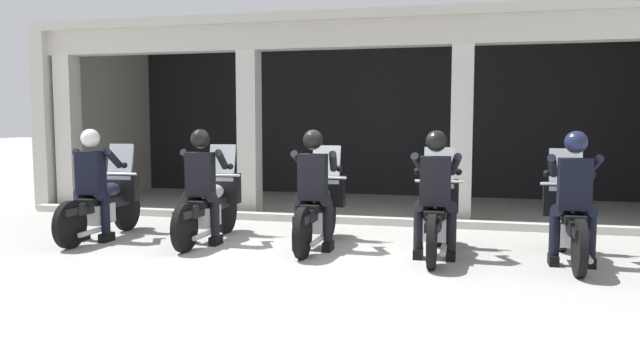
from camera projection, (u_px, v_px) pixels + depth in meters
ground_plane at (355, 216)px, 11.10m from camera, size 80.00×80.00×0.00m
station_building at (372, 93)px, 12.70m from camera, size 12.20×4.22×3.52m
kerb_strip at (345, 220)px, 10.31m from camera, size 11.70×0.24×0.12m
motorcycle_far_left at (105, 203)px, 9.04m from camera, size 0.62×2.04×1.35m
police_officer_far_left at (92, 175)px, 8.73m from camera, size 0.63×0.61×1.58m
motorcycle_left at (210, 205)px, 8.82m from camera, size 0.62×2.04×1.35m
police_officer_left at (201, 176)px, 8.50m from camera, size 0.63×0.61×1.58m
motorcycle_center at (319, 209)px, 8.43m from camera, size 0.62×2.04×1.35m
police_officer_center at (313, 179)px, 8.12m from camera, size 0.63×0.61×1.58m
motorcycle_right at (437, 215)px, 7.90m from camera, size 0.62×2.04×1.35m
police_officer_right at (436, 183)px, 7.58m from camera, size 0.63×0.61×1.58m
motorcycle_far_right at (569, 220)px, 7.54m from camera, size 0.62×2.04×1.35m
police_officer_far_right at (574, 187)px, 7.22m from camera, size 0.63×0.61×1.58m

